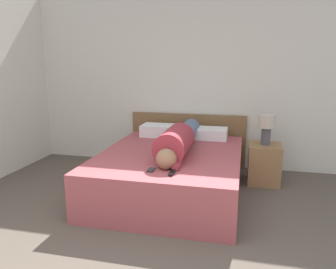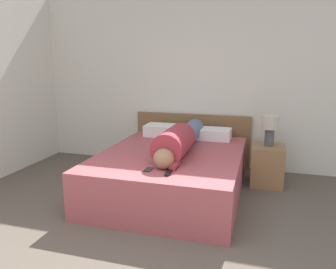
# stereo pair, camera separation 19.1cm
# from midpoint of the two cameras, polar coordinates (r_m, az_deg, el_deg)

# --- Properties ---
(wall_back) EXTENTS (6.33, 0.06, 2.60)m
(wall_back) POSITION_cam_midpoint_polar(r_m,az_deg,el_deg) (4.96, 7.42, 9.26)
(wall_back) COLOR silver
(wall_back) RESTS_ON ground_plane
(bed) EXTENTS (1.64, 2.06, 0.52)m
(bed) POSITION_cam_midpoint_polar(r_m,az_deg,el_deg) (4.00, 2.00, -6.67)
(bed) COLOR #A84C51
(bed) RESTS_ON ground_plane
(headboard) EXTENTS (1.76, 0.04, 0.80)m
(headboard) POSITION_cam_midpoint_polar(r_m,az_deg,el_deg) (5.05, 5.27, -0.95)
(headboard) COLOR brown
(headboard) RESTS_ON ground_plane
(nightstand) EXTENTS (0.41, 0.45, 0.52)m
(nightstand) POSITION_cam_midpoint_polar(r_m,az_deg,el_deg) (4.50, 18.10, -5.11)
(nightstand) COLOR olive
(nightstand) RESTS_ON ground_plane
(table_lamp) EXTENTS (0.22, 0.22, 0.40)m
(table_lamp) POSITION_cam_midpoint_polar(r_m,az_deg,el_deg) (4.37, 18.55, 1.35)
(table_lamp) COLOR #4C4C51
(table_lamp) RESTS_ON nightstand
(person_lying) EXTENTS (0.34, 1.69, 0.34)m
(person_lying) POSITION_cam_midpoint_polar(r_m,az_deg,el_deg) (3.89, 3.46, -0.99)
(person_lying) COLOR #936B4C
(person_lying) RESTS_ON bed
(pillow_near_headboard) EXTENTS (0.56, 0.35, 0.16)m
(pillow_near_headboard) POSITION_cam_midpoint_polar(r_m,az_deg,el_deg) (4.76, 0.61, 0.72)
(pillow_near_headboard) COLOR white
(pillow_near_headboard) RESTS_ON bed
(pillow_second) EXTENTS (0.53, 0.35, 0.15)m
(pillow_second) POSITION_cam_midpoint_polar(r_m,az_deg,el_deg) (4.63, 8.74, 0.13)
(pillow_second) COLOR white
(pillow_second) RESTS_ON bed
(tv_remote) EXTENTS (0.04, 0.15, 0.02)m
(tv_remote) POSITION_cam_midpoint_polar(r_m,az_deg,el_deg) (3.18, 1.81, -6.72)
(tv_remote) COLOR black
(tv_remote) RESTS_ON bed
(cell_phone) EXTENTS (0.06, 0.13, 0.01)m
(cell_phone) POSITION_cam_midpoint_polar(r_m,az_deg,el_deg) (3.29, -1.78, -6.14)
(cell_phone) COLOR black
(cell_phone) RESTS_ON bed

